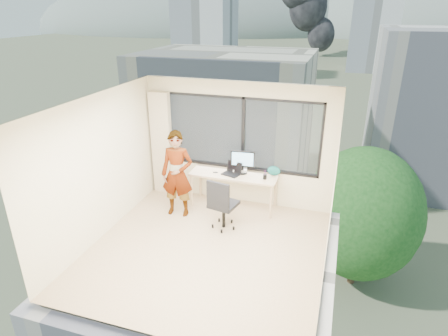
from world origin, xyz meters
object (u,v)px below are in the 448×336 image
at_px(desk, 233,190).
at_px(person, 177,174).
at_px(game_console, 240,170).
at_px(monitor, 243,162).
at_px(handbag, 274,171).
at_px(chair, 224,203).
at_px(laptop, 231,169).

xyz_separation_m(desk, person, (-0.98, -0.64, 0.51)).
distance_m(person, game_console, 1.35).
distance_m(person, monitor, 1.36).
bearing_deg(handbag, desk, -165.72).
bearing_deg(game_console, desk, -126.20).
bearing_deg(handbag, chair, -123.79).
height_order(desk, monitor, monitor).
height_order(game_console, laptop, laptop).
distance_m(desk, person, 1.27).
distance_m(desk, game_console, 0.46).
distance_m(person, handbag, 1.96).
bearing_deg(chair, laptop, 108.19).
relative_size(game_console, handbag, 1.08).
relative_size(person, laptop, 4.74).
xyz_separation_m(chair, person, (-1.04, 0.23, 0.35)).
distance_m(game_console, laptop, 0.28).
relative_size(desk, laptop, 4.83).
bearing_deg(person, game_console, 31.67).
relative_size(desk, chair, 1.70).
height_order(desk, laptop, laptop).
relative_size(person, monitor, 3.56).
relative_size(desk, monitor, 3.63).
height_order(laptop, handbag, laptop).
xyz_separation_m(laptop, handbag, (0.84, 0.23, -0.01)).
xyz_separation_m(game_console, laptop, (-0.13, -0.23, 0.08)).
bearing_deg(monitor, laptop, -151.90).
bearing_deg(game_console, monitor, -61.28).
bearing_deg(monitor, person, -153.35).
relative_size(desk, person, 1.02).
relative_size(person, game_console, 6.26).
bearing_deg(laptop, monitor, 52.29).
xyz_separation_m(monitor, laptop, (-0.20, -0.14, -0.13)).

